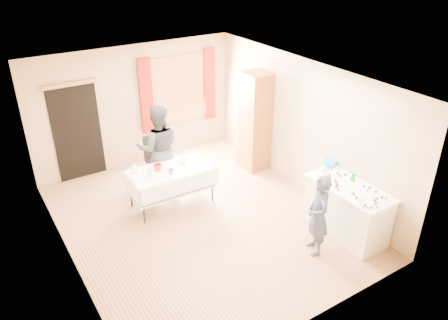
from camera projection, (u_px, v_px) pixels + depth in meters
floor at (201, 220)px, 7.84m from camera, size 4.50×5.50×0.02m
ceiling at (197, 78)px, 6.63m from camera, size 4.50×5.50×0.02m
wall_back at (136, 106)px, 9.30m from camera, size 4.50×0.02×2.60m
wall_front at (314, 244)px, 5.17m from camera, size 4.50×0.02×2.60m
wall_left at (60, 194)px, 6.16m from camera, size 0.02×5.50×2.60m
wall_right at (303, 127)px, 8.31m from camera, size 0.02×5.50×2.60m
window_frame at (178, 90)px, 9.66m from camera, size 1.32×0.06×1.52m
window_pane at (178, 90)px, 9.64m from camera, size 1.20×0.02×1.40m
curtain_left at (146, 96)px, 9.25m from camera, size 0.28×0.06×1.65m
curtain_right at (210, 84)px, 9.99m from camera, size 0.28×0.06×1.65m
doorway at (77, 133)px, 8.80m from camera, size 0.95×0.04×2.00m
door_lintel at (69, 84)px, 8.31m from camera, size 1.05×0.06×0.08m
cabinet at (255, 121)px, 9.18m from camera, size 0.50×0.60×2.11m
counter at (347, 210)px, 7.31m from camera, size 0.69×1.46×0.91m
party_table at (171, 183)px, 8.10m from camera, size 1.56×0.81×0.75m
chair at (157, 166)px, 9.06m from camera, size 0.45×0.45×0.95m
girl at (318, 215)px, 6.76m from camera, size 0.74×0.69×1.37m
woman at (159, 148)px, 8.44m from camera, size 1.29×1.22×1.76m
soda_can at (353, 178)px, 7.23m from camera, size 0.07×0.07×0.12m
mixing_bowl at (365, 204)px, 6.59m from camera, size 0.20×0.20×0.05m
foam_block at (322, 169)px, 7.53m from camera, size 0.17×0.13×0.08m
blue_basket at (330, 163)px, 7.72m from camera, size 0.35×0.30×0.08m
pitcher at (150, 172)px, 7.64m from camera, size 0.14×0.14×0.22m
cup_red at (158, 167)px, 7.89m from camera, size 0.16×0.16×0.12m
cup_rainbow at (171, 172)px, 7.77m from camera, size 0.17×0.17×0.10m
small_bowl at (183, 161)px, 8.19m from camera, size 0.24×0.24×0.05m
pastry_tray at (198, 164)px, 8.12m from camera, size 0.31×0.25×0.02m
bottle at (134, 168)px, 7.80m from camera, size 0.11×0.11×0.19m
cake_balls at (353, 189)px, 6.99m from camera, size 0.53×1.14×0.04m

